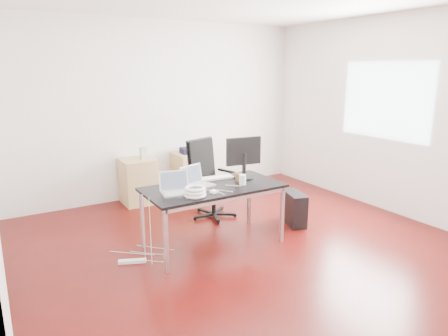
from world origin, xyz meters
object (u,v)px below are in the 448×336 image
desk (213,191)px  filing_cabinet_left (138,181)px  pc_tower (294,208)px  filing_cabinet_right (190,174)px  office_chair (209,175)px

desk → filing_cabinet_left: (-0.24, 1.95, -0.33)m
pc_tower → desk: bearing=-162.1°
filing_cabinet_right → desk: bearing=-108.7°
desk → pc_tower: (1.26, 0.01, -0.46)m
desk → filing_cabinet_right: (0.66, 1.95, -0.33)m
filing_cabinet_right → pc_tower: bearing=-72.8°
desk → filing_cabinet_left: desk is taller
office_chair → filing_cabinet_right: 1.11m
filing_cabinet_right → pc_tower: 2.03m
office_chair → pc_tower: size_ratio=2.40×
filing_cabinet_left → filing_cabinet_right: 0.90m
filing_cabinet_left → filing_cabinet_right: size_ratio=1.00×
filing_cabinet_left → desk: bearing=-82.9°
filing_cabinet_left → filing_cabinet_right: bearing=0.0°
filing_cabinet_left → pc_tower: size_ratio=1.56×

